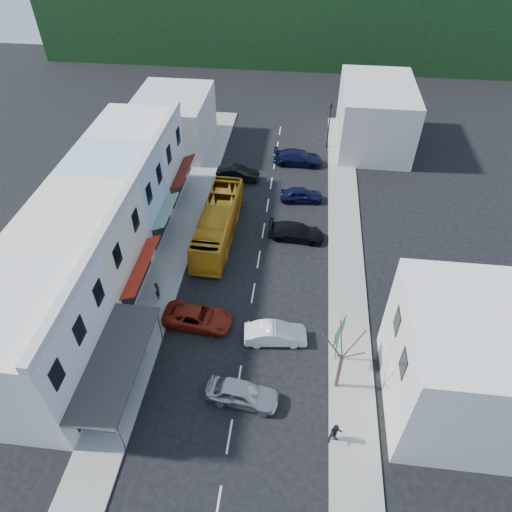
# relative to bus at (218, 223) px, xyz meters

# --- Properties ---
(ground) EXTENTS (120.00, 120.00, 0.00)m
(ground) POSITION_rel_bus_xyz_m (3.96, -10.73, -1.55)
(ground) COLOR black
(ground) RESTS_ON ground
(sidewalk_left) EXTENTS (3.00, 52.00, 0.15)m
(sidewalk_left) POSITION_rel_bus_xyz_m (-3.54, -0.73, -1.48)
(sidewalk_left) COLOR gray
(sidewalk_left) RESTS_ON ground
(sidewalk_right) EXTENTS (3.00, 52.00, 0.15)m
(sidewalk_right) POSITION_rel_bus_xyz_m (11.46, -0.73, -1.48)
(sidewalk_right) COLOR gray
(sidewalk_right) RESTS_ON ground
(shopfront_row) EXTENTS (8.25, 30.00, 8.00)m
(shopfront_row) POSITION_rel_bus_xyz_m (-8.53, -5.73, 2.45)
(shopfront_row) COLOR silver
(shopfront_row) RESTS_ON ground
(right_building) EXTENTS (8.00, 9.00, 8.00)m
(right_building) POSITION_rel_bus_xyz_m (17.46, -14.73, 2.45)
(right_building) COLOR silver
(right_building) RESTS_ON ground
(distant_block_left) EXTENTS (8.00, 10.00, 6.00)m
(distant_block_left) POSITION_rel_bus_xyz_m (-8.04, 16.27, 1.45)
(distant_block_left) COLOR #B7B2A8
(distant_block_left) RESTS_ON ground
(distant_block_right) EXTENTS (8.00, 12.00, 7.00)m
(distant_block_right) POSITION_rel_bus_xyz_m (14.96, 19.27, 1.95)
(distant_block_right) COLOR #B7B2A8
(distant_block_right) RESTS_ON ground
(hillside) EXTENTS (80.00, 26.00, 14.00)m
(hillside) POSITION_rel_bus_xyz_m (2.51, 54.37, 5.18)
(hillside) COLOR black
(hillside) RESTS_ON ground
(bus) EXTENTS (2.80, 11.66, 3.10)m
(bus) POSITION_rel_bus_xyz_m (0.00, 0.00, 0.00)
(bus) COLOR orange
(bus) RESTS_ON ground
(car_silver) EXTENTS (4.59, 2.33, 1.40)m
(car_silver) POSITION_rel_bus_xyz_m (4.42, -16.20, -0.85)
(car_silver) COLOR #ABABB0
(car_silver) RESTS_ON ground
(car_white) EXTENTS (4.58, 2.31, 1.40)m
(car_white) POSITION_rel_bus_xyz_m (6.11, -11.19, -0.85)
(car_white) COLOR silver
(car_white) RESTS_ON ground
(car_red) EXTENTS (4.76, 2.32, 1.40)m
(car_red) POSITION_rel_bus_xyz_m (0.27, -10.31, -0.85)
(car_red) COLOR maroon
(car_red) RESTS_ON ground
(car_black_near) EXTENTS (4.61, 2.14, 1.40)m
(car_black_near) POSITION_rel_bus_xyz_m (7.00, 0.54, -0.85)
(car_black_near) COLOR black
(car_black_near) RESTS_ON ground
(car_navy_mid) EXTENTS (4.55, 2.19, 1.40)m
(car_navy_mid) POSITION_rel_bus_xyz_m (7.22, 6.46, -0.85)
(car_navy_mid) COLOR black
(car_navy_mid) RESTS_ON ground
(car_black_far) EXTENTS (4.45, 1.93, 1.40)m
(car_black_far) POSITION_rel_bus_xyz_m (0.34, 9.57, -0.85)
(car_black_far) COLOR black
(car_black_far) RESTS_ON ground
(car_navy_far) EXTENTS (4.51, 1.86, 1.40)m
(car_navy_far) POSITION_rel_bus_xyz_m (6.56, 13.55, -0.85)
(car_navy_far) COLOR black
(car_navy_far) RESTS_ON ground
(pedestrian_left) EXTENTS (0.51, 0.67, 1.70)m
(pedestrian_left) POSITION_rel_bus_xyz_m (-3.36, -8.17, -0.55)
(pedestrian_left) COLOR black
(pedestrian_left) RESTS_ON sidewalk_left
(pedestrian_right) EXTENTS (0.81, 0.67, 1.70)m
(pedestrian_right) POSITION_rel_bus_xyz_m (10.26, -18.30, -0.55)
(pedestrian_right) COLOR black
(pedestrian_right) RESTS_ON sidewalk_right
(direction_sign) EXTENTS (1.46, 1.91, 3.94)m
(direction_sign) POSITION_rel_bus_xyz_m (10.36, -12.38, 0.42)
(direction_sign) COLOR #0E5A24
(direction_sign) RESTS_ON ground
(street_tree) EXTENTS (3.04, 3.04, 6.47)m
(street_tree) POSITION_rel_bus_xyz_m (10.43, -14.51, 1.68)
(street_tree) COLOR #362921
(street_tree) RESTS_ON ground
(traffic_signal) EXTENTS (1.11, 1.38, 5.51)m
(traffic_signal) POSITION_rel_bus_xyz_m (9.76, 17.57, 1.21)
(traffic_signal) COLOR black
(traffic_signal) RESTS_ON ground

